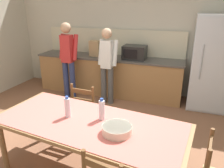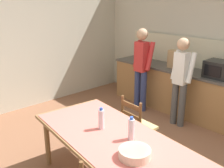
{
  "view_description": "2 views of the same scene",
  "coord_description": "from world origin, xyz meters",
  "px_view_note": "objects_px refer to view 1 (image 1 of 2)",
  "views": [
    {
      "loc": [
        1.03,
        -2.44,
        2.05
      ],
      "look_at": [
        0.08,
        0.26,
        1.0
      ],
      "focal_mm": 35.0,
      "sensor_mm": 36.0,
      "label": 1
    },
    {
      "loc": [
        1.89,
        -2.2,
        2.24
      ],
      "look_at": [
        -0.39,
        -0.1,
        1.22
      ],
      "focal_mm": 42.0,
      "sensor_mm": 36.0,
      "label": 2
    }
  ],
  "objects_px": {
    "microwave": "(135,52)",
    "bottle_off_centre": "(102,110)",
    "refrigerator": "(214,64)",
    "person_at_sink": "(68,57)",
    "bottle_near_centre": "(68,107)",
    "serving_bowl": "(117,129)",
    "chair_side_far_left": "(87,110)",
    "dining_table": "(89,127)",
    "person_at_counter": "(107,63)",
    "paper_bag": "(95,48)"
  },
  "relations": [
    {
      "from": "chair_side_far_left",
      "to": "person_at_sink",
      "type": "height_order",
      "value": "person_at_sink"
    },
    {
      "from": "serving_bowl",
      "to": "chair_side_far_left",
      "type": "bearing_deg",
      "value": 130.49
    },
    {
      "from": "bottle_off_centre",
      "to": "person_at_counter",
      "type": "height_order",
      "value": "person_at_counter"
    },
    {
      "from": "chair_side_far_left",
      "to": "person_at_sink",
      "type": "xyz_separation_m",
      "value": [
        -1.07,
        1.29,
        0.51
      ]
    },
    {
      "from": "bottle_off_centre",
      "to": "serving_bowl",
      "type": "xyz_separation_m",
      "value": [
        0.26,
        -0.23,
        -0.07
      ]
    },
    {
      "from": "refrigerator",
      "to": "bottle_near_centre",
      "type": "relative_size",
      "value": 6.98
    },
    {
      "from": "bottle_near_centre",
      "to": "microwave",
      "type": "bearing_deg",
      "value": 85.98
    },
    {
      "from": "chair_side_far_left",
      "to": "microwave",
      "type": "bearing_deg",
      "value": -97.27
    },
    {
      "from": "chair_side_far_left",
      "to": "serving_bowl",
      "type": "bearing_deg",
      "value": 133.45
    },
    {
      "from": "refrigerator",
      "to": "person_at_sink",
      "type": "xyz_separation_m",
      "value": [
        -3.01,
        -0.48,
        0.01
      ]
    },
    {
      "from": "microwave",
      "to": "paper_bag",
      "type": "relative_size",
      "value": 1.39
    },
    {
      "from": "refrigerator",
      "to": "bottle_off_centre",
      "type": "height_order",
      "value": "refrigerator"
    },
    {
      "from": "bottle_off_centre",
      "to": "bottle_near_centre",
      "type": "bearing_deg",
      "value": -169.08
    },
    {
      "from": "dining_table",
      "to": "chair_side_far_left",
      "type": "xyz_separation_m",
      "value": [
        -0.42,
        0.84,
        -0.25
      ]
    },
    {
      "from": "paper_bag",
      "to": "person_at_sink",
      "type": "height_order",
      "value": "person_at_sink"
    },
    {
      "from": "bottle_near_centre",
      "to": "bottle_off_centre",
      "type": "height_order",
      "value": "same"
    },
    {
      "from": "microwave",
      "to": "person_at_sink",
      "type": "distance_m",
      "value": 1.48
    },
    {
      "from": "microwave",
      "to": "dining_table",
      "type": "height_order",
      "value": "microwave"
    },
    {
      "from": "person_at_counter",
      "to": "chair_side_far_left",
      "type": "bearing_deg",
      "value": -174.11
    },
    {
      "from": "person_at_sink",
      "to": "person_at_counter",
      "type": "bearing_deg",
      "value": -91.25
    },
    {
      "from": "bottle_near_centre",
      "to": "serving_bowl",
      "type": "relative_size",
      "value": 0.84
    },
    {
      "from": "microwave",
      "to": "bottle_near_centre",
      "type": "height_order",
      "value": "microwave"
    },
    {
      "from": "bottle_near_centre",
      "to": "serving_bowl",
      "type": "xyz_separation_m",
      "value": [
        0.67,
        -0.15,
        -0.07
      ]
    },
    {
      "from": "dining_table",
      "to": "paper_bag",
      "type": "bearing_deg",
      "value": 111.9
    },
    {
      "from": "chair_side_far_left",
      "to": "person_at_sink",
      "type": "distance_m",
      "value": 1.75
    },
    {
      "from": "refrigerator",
      "to": "serving_bowl",
      "type": "xyz_separation_m",
      "value": [
        -1.13,
        -2.72,
        -0.13
      ]
    },
    {
      "from": "microwave",
      "to": "serving_bowl",
      "type": "distance_m",
      "value": 2.8
    },
    {
      "from": "paper_bag",
      "to": "bottle_near_centre",
      "type": "relative_size",
      "value": 1.33
    },
    {
      "from": "person_at_sink",
      "to": "person_at_counter",
      "type": "relative_size",
      "value": 1.05
    },
    {
      "from": "refrigerator",
      "to": "paper_bag",
      "type": "relative_size",
      "value": 5.24
    },
    {
      "from": "refrigerator",
      "to": "person_at_sink",
      "type": "bearing_deg",
      "value": -170.94
    },
    {
      "from": "dining_table",
      "to": "chair_side_far_left",
      "type": "relative_size",
      "value": 2.62
    },
    {
      "from": "bottle_off_centre",
      "to": "serving_bowl",
      "type": "relative_size",
      "value": 0.84
    },
    {
      "from": "refrigerator",
      "to": "bottle_off_centre",
      "type": "bearing_deg",
      "value": -119.1
    },
    {
      "from": "serving_bowl",
      "to": "bottle_off_centre",
      "type": "bearing_deg",
      "value": 139.13
    },
    {
      "from": "dining_table",
      "to": "chair_side_far_left",
      "type": "distance_m",
      "value": 0.97
    },
    {
      "from": "refrigerator",
      "to": "bottle_near_centre",
      "type": "xyz_separation_m",
      "value": [
        -1.8,
        -2.58,
        -0.06
      ]
    },
    {
      "from": "dining_table",
      "to": "bottle_off_centre",
      "type": "height_order",
      "value": "bottle_off_centre"
    },
    {
      "from": "microwave",
      "to": "bottle_off_centre",
      "type": "relative_size",
      "value": 1.85
    },
    {
      "from": "bottle_near_centre",
      "to": "person_at_counter",
      "type": "relative_size",
      "value": 0.17
    },
    {
      "from": "microwave",
      "to": "paper_bag",
      "type": "bearing_deg",
      "value": -179.54
    },
    {
      "from": "microwave",
      "to": "person_at_counter",
      "type": "relative_size",
      "value": 0.31
    },
    {
      "from": "dining_table",
      "to": "bottle_off_centre",
      "type": "xyz_separation_m",
      "value": [
        0.13,
        0.11,
        0.19
      ]
    },
    {
      "from": "paper_bag",
      "to": "bottle_off_centre",
      "type": "height_order",
      "value": "paper_bag"
    },
    {
      "from": "person_at_sink",
      "to": "bottle_off_centre",
      "type": "bearing_deg",
      "value": -141.25
    },
    {
      "from": "refrigerator",
      "to": "serving_bowl",
      "type": "bearing_deg",
      "value": -112.46
    },
    {
      "from": "refrigerator",
      "to": "chair_side_far_left",
      "type": "distance_m",
      "value": 2.67
    },
    {
      "from": "paper_bag",
      "to": "serving_bowl",
      "type": "xyz_separation_m",
      "value": [
        1.44,
        -2.73,
        -0.27
      ]
    },
    {
      "from": "refrigerator",
      "to": "person_at_counter",
      "type": "relative_size",
      "value": 1.17
    },
    {
      "from": "bottle_near_centre",
      "to": "person_at_counter",
      "type": "bearing_deg",
      "value": 97.44
    }
  ]
}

